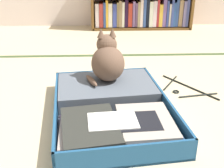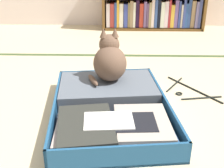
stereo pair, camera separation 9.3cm
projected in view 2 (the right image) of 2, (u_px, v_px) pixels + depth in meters
name	position (u px, v px, depth m)	size (l,w,h in m)	color
ground_plane	(94.00, 144.00, 1.30)	(10.00, 10.00, 0.00)	#C7B58F
tatami_border	(107.00, 55.00, 2.44)	(4.80, 0.05, 0.00)	#3C502B
open_suitcase	(110.00, 105.00, 1.53)	(0.67, 0.88, 0.11)	navy
black_cat	(110.00, 61.00, 1.66)	(0.25, 0.25, 0.30)	brown
clothes_hanger	(189.00, 90.00, 1.79)	(0.32, 0.39, 0.01)	black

